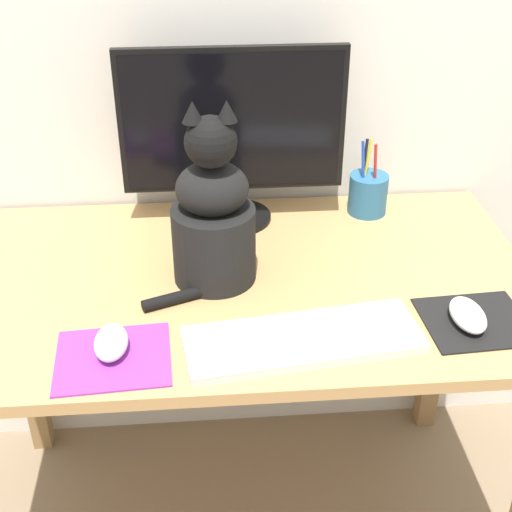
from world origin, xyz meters
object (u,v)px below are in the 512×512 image
Objects in this scene: monitor at (233,131)px; computer_mouse_left at (111,343)px; cat at (213,217)px; pen_cup at (368,193)px; keyboard at (303,339)px; computer_mouse_right at (468,315)px.

monitor reaches higher than computer_mouse_left.
cat is 0.45m from pen_cup.
monitor reaches higher than keyboard.
computer_mouse_left is 0.64m from computer_mouse_right.
keyboard is at bearing -114.35° from pen_cup.
keyboard is at bearing -0.35° from computer_mouse_left.
keyboard is 0.53m from pen_cup.
cat is (-0.15, 0.23, 0.13)m from keyboard.
monitor is 0.63m from computer_mouse_right.
keyboard is 1.15× the size of cat.
monitor is 4.49× the size of computer_mouse_right.
computer_mouse_left is (-0.33, 0.00, 0.01)m from keyboard.
keyboard is 3.97× the size of computer_mouse_right.
monitor is 2.75× the size of pen_cup.
computer_mouse_right is at bearing -78.65° from pen_cup.
pen_cup is (0.31, 0.01, -0.17)m from monitor.
pen_cup is at bearing 58.09° from keyboard.
monitor is 1.13× the size of keyboard.
keyboard is 0.31m from computer_mouse_right.
computer_mouse_left is 0.26× the size of cat.
computer_mouse_right is at bearing -23.81° from cat.
monitor is at bearing -178.05° from pen_cup.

